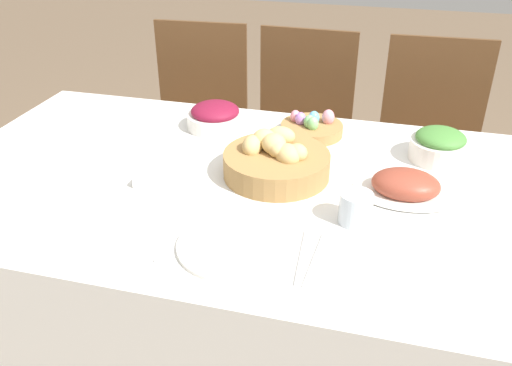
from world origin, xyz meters
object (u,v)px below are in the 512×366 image
(chair_far_right, at_px, (430,145))
(egg_basket, at_px, (312,127))
(ham_platter, at_px, (405,186))
(fork, at_px, (170,236))
(knife, at_px, (302,257))
(beet_salad_bowl, at_px, (215,116))
(dinner_plate, at_px, (234,245))
(chair_far_center, at_px, (299,132))
(bread_basket, at_px, (276,160))
(spoon, at_px, (315,259))
(chair_far_left, at_px, (197,121))
(green_salad_bowl, at_px, (439,145))
(drinking_cup, at_px, (355,208))
(butter_dish, at_px, (155,181))

(chair_far_right, distance_m, egg_basket, 0.71)
(ham_platter, height_order, fork, ham_platter)
(fork, bearing_deg, knife, -3.78)
(beet_salad_bowl, bearing_deg, dinner_plate, -67.97)
(chair_far_center, height_order, bread_basket, chair_far_center)
(ham_platter, bearing_deg, spoon, -118.31)
(chair_far_left, relative_size, dinner_plate, 3.43)
(egg_basket, distance_m, spoon, 0.67)
(fork, bearing_deg, egg_basket, 67.49)
(egg_basket, relative_size, green_salad_bowl, 1.18)
(chair_far_center, relative_size, ham_platter, 3.28)
(egg_basket, xyz_separation_m, green_salad_bowl, (0.40, -0.08, 0.02))
(ham_platter, bearing_deg, chair_far_right, 82.24)
(chair_far_right, bearing_deg, knife, -107.31)
(chair_far_left, height_order, beet_salad_bowl, chair_far_left)
(fork, relative_size, drinking_cup, 2.44)
(chair_far_left, height_order, ham_platter, chair_far_left)
(green_salad_bowl, xyz_separation_m, beet_salad_bowl, (-0.72, 0.05, -0.01))
(green_salad_bowl, relative_size, butter_dish, 1.66)
(chair_far_center, relative_size, green_salad_bowl, 5.29)
(bread_basket, height_order, green_salad_bowl, bread_basket)
(dinner_plate, bearing_deg, chair_far_right, 67.58)
(green_salad_bowl, distance_m, spoon, 0.64)
(green_salad_bowl, relative_size, fork, 0.86)
(egg_basket, bearing_deg, chair_far_right, 50.94)
(butter_dish, bearing_deg, spoon, -24.15)
(chair_far_right, bearing_deg, drinking_cup, -104.68)
(egg_basket, xyz_separation_m, fork, (-0.22, -0.66, -0.02))
(chair_far_right, bearing_deg, egg_basket, -130.79)
(chair_far_right, relative_size, butter_dish, 8.80)
(butter_dish, bearing_deg, chair_far_right, 51.07)
(chair_far_right, distance_m, beet_salad_bowl, 0.96)
(chair_far_center, xyz_separation_m, fork, (-0.09, -1.18, 0.23))
(chair_far_left, distance_m, butter_dish, 1.03)
(chair_far_right, height_order, beet_salad_bowl, chair_far_right)
(bread_basket, xyz_separation_m, knife, (0.14, -0.36, -0.04))
(bread_basket, bearing_deg, green_salad_bowl, 26.03)
(egg_basket, distance_m, butter_dish, 0.57)
(fork, bearing_deg, drinking_cup, 19.14)
(bread_basket, distance_m, dinner_plate, 0.36)
(egg_basket, distance_m, green_salad_bowl, 0.41)
(egg_basket, xyz_separation_m, butter_dish, (-0.36, -0.45, -0.01))
(dinner_plate, distance_m, butter_dish, 0.36)
(bread_basket, height_order, ham_platter, bread_basket)
(drinking_cup, bearing_deg, chair_far_center, 107.59)
(bread_basket, bearing_deg, butter_dish, -154.73)
(egg_basket, relative_size, dinner_plate, 0.77)
(chair_far_left, relative_size, beet_salad_bowl, 4.79)
(egg_basket, relative_size, beet_salad_bowl, 1.07)
(beet_salad_bowl, distance_m, butter_dish, 0.42)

